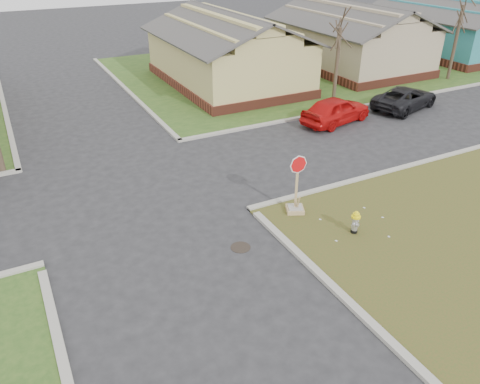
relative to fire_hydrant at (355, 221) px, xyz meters
name	(u,v)px	position (x,y,z in m)	size (l,w,h in m)	color
ground	(170,258)	(-5.93, 1.53, -0.50)	(120.00, 120.00, 0.00)	#252528
verge_far_right	(354,60)	(16.07, 19.53, -0.48)	(37.00, 19.00, 0.05)	#2C4E1B
curbs	(126,190)	(-5.93, 6.53, -0.50)	(80.00, 40.00, 0.12)	#A39F93
manhole	(241,247)	(-3.73, 1.03, -0.50)	(0.64, 0.64, 0.01)	black
side_house_yellow	(227,51)	(4.07, 18.03, 1.69)	(7.60, 11.60, 4.70)	brown
side_house_tan	(349,37)	(14.07, 18.03, 1.69)	(7.60, 11.60, 4.70)	brown
side_house_teal	(446,26)	(24.07, 18.03, 1.69)	(7.60, 11.60, 4.70)	brown
tree_mid_right	(337,65)	(8.07, 11.73, 1.65)	(0.22, 0.22, 4.20)	#3B2C22
tree_far_right	(455,43)	(18.07, 12.03, 1.93)	(0.22, 0.22, 4.76)	#3B2C22
fire_hydrant	(355,221)	(0.00, 0.00, 0.00)	(0.31, 0.31, 0.82)	black
stop_sign	(296,200)	(-1.00, 2.05, 0.02)	(0.62, 0.61, 2.20)	tan
red_sedan	(336,110)	(5.91, 8.76, 0.21)	(1.67, 4.15, 1.41)	red
dark_pickup	(405,98)	(10.87, 8.83, 0.12)	(2.07, 4.50, 1.25)	black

